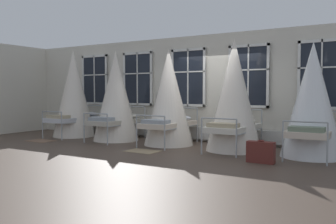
{
  "coord_description": "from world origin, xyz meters",
  "views": [
    {
      "loc": [
        4.12,
        -8.52,
        1.44
      ],
      "look_at": [
        -0.99,
        0.01,
        0.9
      ],
      "focal_mm": 38.65,
      "sensor_mm": 36.0,
      "label": 1
    }
  ],
  "objects_px": {
    "cot_third": "(169,99)",
    "cot_first": "(74,95)",
    "suitcase_dark": "(261,152)",
    "cot_fifth": "(312,101)",
    "cot_second": "(116,97)",
    "cot_fourth": "(234,97)"
  },
  "relations": [
    {
      "from": "cot_first",
      "to": "cot_fifth",
      "type": "height_order",
      "value": "cot_first"
    },
    {
      "from": "cot_second",
      "to": "cot_fifth",
      "type": "distance_m",
      "value": 5.56
    },
    {
      "from": "suitcase_dark",
      "to": "cot_fourth",
      "type": "bearing_deg",
      "value": 132.22
    },
    {
      "from": "cot_fifth",
      "to": "cot_fourth",
      "type": "bearing_deg",
      "value": 90.33
    },
    {
      "from": "cot_first",
      "to": "cot_fourth",
      "type": "distance_m",
      "value": 5.56
    },
    {
      "from": "cot_third",
      "to": "suitcase_dark",
      "type": "xyz_separation_m",
      "value": [
        2.94,
        -1.25,
        -1.05
      ]
    },
    {
      "from": "cot_third",
      "to": "cot_fourth",
      "type": "distance_m",
      "value": 1.9
    },
    {
      "from": "cot_fifth",
      "to": "suitcase_dark",
      "type": "relative_size",
      "value": 4.55
    },
    {
      "from": "cot_third",
      "to": "cot_fifth",
      "type": "height_order",
      "value": "cot_third"
    },
    {
      "from": "cot_first",
      "to": "cot_fourth",
      "type": "xyz_separation_m",
      "value": [
        5.56,
        -0.09,
        -0.02
      ]
    },
    {
      "from": "cot_third",
      "to": "suitcase_dark",
      "type": "height_order",
      "value": "cot_third"
    },
    {
      "from": "cot_first",
      "to": "cot_second",
      "type": "relative_size",
      "value": 1.04
    },
    {
      "from": "cot_second",
      "to": "cot_third",
      "type": "bearing_deg",
      "value": -90.52
    },
    {
      "from": "cot_second",
      "to": "cot_third",
      "type": "relative_size",
      "value": 1.03
    },
    {
      "from": "cot_fourth",
      "to": "suitcase_dark",
      "type": "bearing_deg",
      "value": -138.87
    },
    {
      "from": "cot_first",
      "to": "cot_third",
      "type": "height_order",
      "value": "cot_first"
    },
    {
      "from": "cot_third",
      "to": "suitcase_dark",
      "type": "bearing_deg",
      "value": -113.65
    },
    {
      "from": "cot_fourth",
      "to": "cot_fifth",
      "type": "distance_m",
      "value": 1.82
    },
    {
      "from": "cot_second",
      "to": "cot_fifth",
      "type": "bearing_deg",
      "value": -90.95
    },
    {
      "from": "cot_third",
      "to": "cot_first",
      "type": "bearing_deg",
      "value": 88.58
    },
    {
      "from": "cot_first",
      "to": "cot_second",
      "type": "distance_m",
      "value": 1.83
    },
    {
      "from": "cot_third",
      "to": "cot_fifth",
      "type": "xyz_separation_m",
      "value": [
        3.72,
        0.0,
        -0.03
      ]
    }
  ]
}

